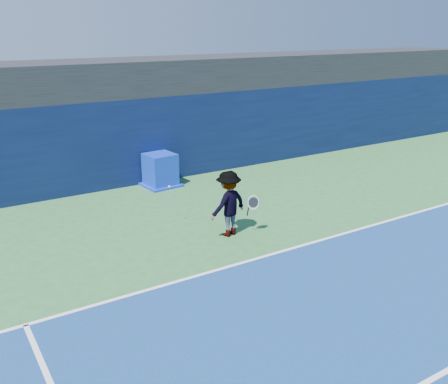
# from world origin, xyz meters

# --- Properties ---
(ground) EXTENTS (80.00, 80.00, 0.00)m
(ground) POSITION_xyz_m (0.00, 0.00, 0.00)
(ground) COLOR #306A34
(ground) RESTS_ON ground
(baseline) EXTENTS (24.00, 0.10, 0.01)m
(baseline) POSITION_xyz_m (0.00, 3.00, 0.01)
(baseline) COLOR white
(baseline) RESTS_ON ground
(service_line) EXTENTS (24.00, 0.10, 0.01)m
(service_line) POSITION_xyz_m (0.00, -2.00, 0.01)
(service_line) COLOR white
(service_line) RESTS_ON ground
(stadium_band) EXTENTS (36.00, 3.00, 1.20)m
(stadium_band) POSITION_xyz_m (0.00, 11.50, 3.60)
(stadium_band) COLOR black
(stadium_band) RESTS_ON back_wall_assembly
(back_wall_assembly) EXTENTS (36.00, 1.03, 3.00)m
(back_wall_assembly) POSITION_xyz_m (-0.00, 10.50, 1.50)
(back_wall_assembly) COLOR #091335
(back_wall_assembly) RESTS_ON ground
(equipment_cart) EXTENTS (1.30, 1.30, 1.14)m
(equipment_cart) POSITION_xyz_m (0.82, 9.51, 0.52)
(equipment_cart) COLOR #0C2BB4
(equipment_cart) RESTS_ON ground
(tennis_player) EXTENTS (1.39, 0.90, 1.78)m
(tennis_player) POSITION_xyz_m (0.53, 4.61, 0.89)
(tennis_player) COLOR white
(tennis_player) RESTS_ON ground
(tennis_ball) EXTENTS (0.06, 0.06, 0.06)m
(tennis_ball) POSITION_xyz_m (-0.53, 5.96, 1.17)
(tennis_ball) COLOR #D7F01A
(tennis_ball) RESTS_ON ground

